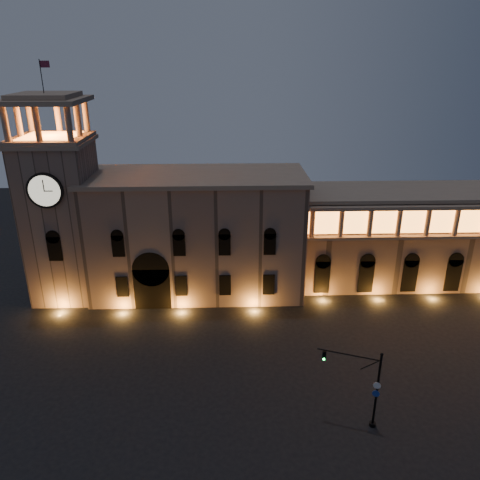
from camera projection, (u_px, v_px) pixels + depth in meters
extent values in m
plane|color=black|center=(207.00, 382.00, 50.48)|extent=(160.00, 160.00, 0.00)
cube|color=#826555|center=(197.00, 236.00, 67.67)|extent=(30.00, 12.00, 17.00)
cube|color=gray|center=(195.00, 176.00, 64.39)|extent=(30.80, 12.80, 0.60)
cube|color=black|center=(153.00, 287.00, 64.53)|extent=(5.00, 1.40, 6.00)
cylinder|color=black|center=(151.00, 268.00, 63.41)|extent=(5.00, 1.40, 5.00)
cube|color=orange|center=(153.00, 289.00, 64.42)|extent=(4.20, 0.20, 5.00)
cube|color=#826555|center=(63.00, 223.00, 65.27)|extent=(9.00, 9.00, 22.00)
cube|color=gray|center=(51.00, 142.00, 61.08)|extent=(9.80, 9.80, 0.50)
cylinder|color=black|center=(45.00, 191.00, 58.69)|extent=(4.60, 0.35, 4.60)
cylinder|color=beige|center=(44.00, 191.00, 58.56)|extent=(4.00, 0.12, 4.00)
cube|color=gray|center=(51.00, 138.00, 60.89)|extent=(9.40, 9.40, 0.50)
cube|color=orange|center=(50.00, 136.00, 60.78)|extent=(6.80, 6.80, 0.15)
cylinder|color=gray|center=(5.00, 124.00, 56.38)|extent=(0.76, 0.76, 4.20)
cylinder|color=gray|center=(37.00, 124.00, 56.49)|extent=(0.76, 0.76, 4.20)
cylinder|color=gray|center=(69.00, 124.00, 56.60)|extent=(0.76, 0.76, 4.20)
cylinder|color=gray|center=(29.00, 116.00, 63.43)|extent=(0.76, 0.76, 4.20)
cylinder|color=gray|center=(58.00, 116.00, 63.54)|extent=(0.76, 0.76, 4.20)
cylinder|color=gray|center=(86.00, 116.00, 63.65)|extent=(0.76, 0.76, 4.20)
cylinder|color=gray|center=(18.00, 120.00, 59.91)|extent=(0.76, 0.76, 4.20)
cylinder|color=gray|center=(78.00, 120.00, 60.13)|extent=(0.76, 0.76, 4.20)
cube|color=gray|center=(45.00, 100.00, 59.12)|extent=(9.80, 9.80, 0.60)
cube|color=gray|center=(44.00, 95.00, 58.90)|extent=(7.50, 7.50, 0.60)
cylinder|color=black|center=(41.00, 76.00, 58.04)|extent=(0.10, 0.10, 4.00)
plane|color=maroon|center=(45.00, 64.00, 57.54)|extent=(1.20, 0.00, 1.20)
cube|color=#7D6050|center=(422.00, 237.00, 71.07)|extent=(40.00, 10.00, 14.00)
cube|color=gray|center=(429.00, 191.00, 68.37)|extent=(40.60, 10.60, 0.50)
cube|color=gray|center=(440.00, 237.00, 65.11)|extent=(40.00, 1.20, 0.40)
cube|color=gray|center=(445.00, 207.00, 63.51)|extent=(40.00, 1.40, 0.50)
cube|color=orange|center=(440.00, 220.00, 64.80)|extent=(38.00, 0.15, 3.60)
cylinder|color=gray|center=(312.00, 223.00, 63.77)|extent=(0.70, 0.70, 4.00)
cylinder|color=gray|center=(341.00, 223.00, 63.89)|extent=(0.70, 0.70, 4.00)
cylinder|color=gray|center=(370.00, 222.00, 64.00)|extent=(0.70, 0.70, 4.00)
cylinder|color=gray|center=(399.00, 222.00, 64.12)|extent=(0.70, 0.70, 4.00)
cylinder|color=gray|center=(428.00, 222.00, 64.24)|extent=(0.70, 0.70, 4.00)
cylinder|color=gray|center=(457.00, 221.00, 64.35)|extent=(0.70, 0.70, 4.00)
cylinder|color=black|center=(377.00, 392.00, 43.16)|extent=(0.23, 0.23, 8.01)
cylinder|color=black|center=(372.00, 424.00, 44.59)|extent=(0.64, 0.64, 0.34)
sphere|color=black|center=(382.00, 354.00, 41.62)|extent=(0.32, 0.32, 0.32)
cylinder|color=black|center=(349.00, 355.00, 42.74)|extent=(5.40, 2.15, 0.14)
cube|color=black|center=(324.00, 355.00, 43.61)|extent=(0.43, 0.42, 0.97)
cylinder|color=#0CE53F|center=(324.00, 359.00, 43.56)|extent=(0.23, 0.16, 0.21)
cylinder|color=silver|center=(377.00, 386.00, 42.74)|extent=(0.66, 0.29, 0.69)
cylinder|color=navy|center=(376.00, 394.00, 43.08)|extent=(0.66, 0.29, 0.69)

